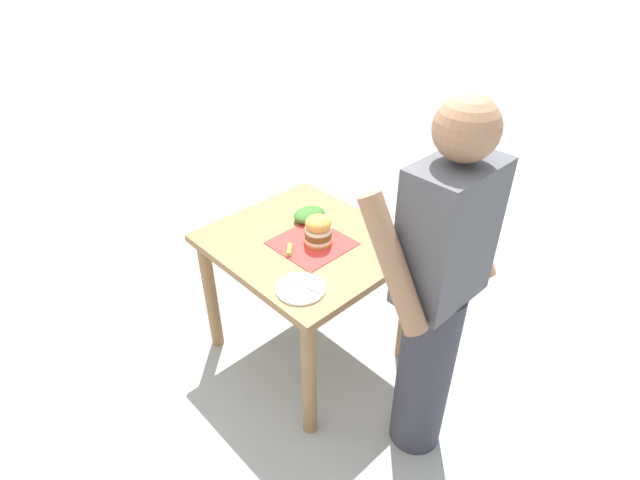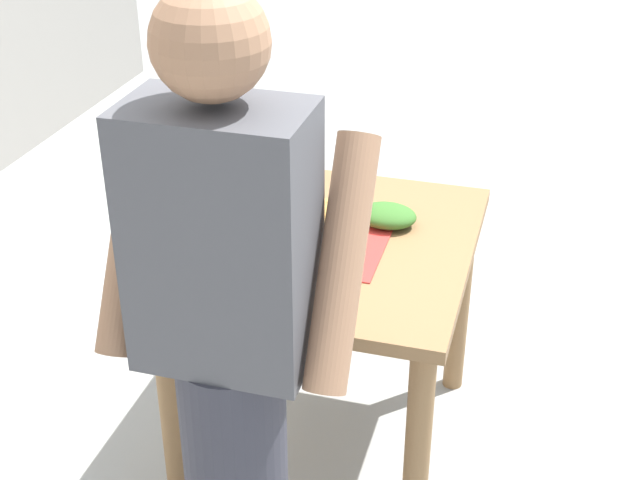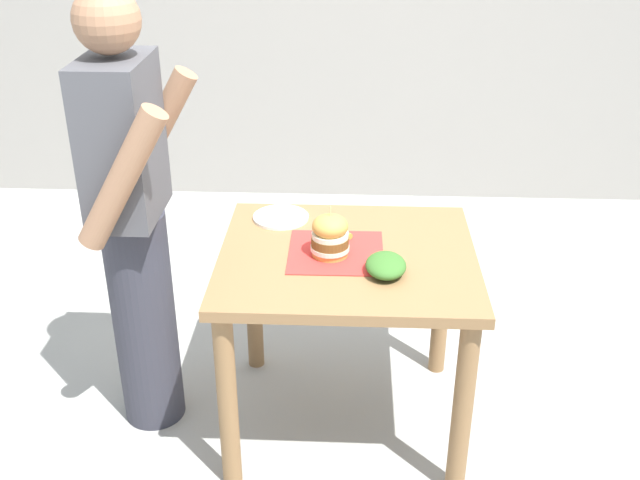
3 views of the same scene
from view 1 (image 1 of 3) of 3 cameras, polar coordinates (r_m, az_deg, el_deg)
ground_plane at (r=3.00m, az=-1.35°, el=-12.19°), size 80.00×80.00×0.00m
patio_table at (r=2.58m, az=-1.53°, el=-2.59°), size 0.83×0.93×0.77m
serving_paper at (r=2.47m, az=-0.92°, el=-0.37°), size 0.34×0.34×0.00m
sandwich at (r=2.43m, az=-0.21°, el=1.15°), size 0.14×0.14×0.19m
pickle_spear at (r=2.41m, az=-3.52°, el=-1.11°), size 0.08×0.08×0.02m
side_plate_with_forks at (r=2.19m, az=-2.23°, el=-5.56°), size 0.22×0.22×0.02m
side_salad at (r=2.64m, az=-1.23°, el=2.92°), size 0.18×0.14×0.06m
diner_across_table at (r=2.03m, az=13.17°, el=-6.24°), size 0.55×0.35×1.69m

